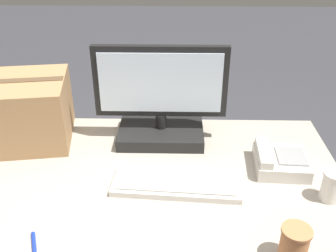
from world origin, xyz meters
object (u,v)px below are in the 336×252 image
at_px(pen_marker, 35,251).
at_px(paper_cup_right, 332,186).
at_px(paper_cup_left, 294,244).
at_px(cardboard_box, 17,111).
at_px(monitor, 161,106).
at_px(keyboard, 176,184).
at_px(desk_phone, 279,161).

bearing_deg(pen_marker, paper_cup_right, 84.27).
height_order(paper_cup_left, cardboard_box, cardboard_box).
distance_m(monitor, keyboard, 0.36).
relative_size(keyboard, desk_phone, 2.22).
bearing_deg(desk_phone, paper_cup_right, -50.12).
xyz_separation_m(monitor, cardboard_box, (-0.58, -0.02, -0.02)).
xyz_separation_m(paper_cup_left, cardboard_box, (-0.97, 0.62, 0.07)).
distance_m(keyboard, paper_cup_left, 0.45).
height_order(paper_cup_right, cardboard_box, cardboard_box).
bearing_deg(paper_cup_right, keyboard, 174.07).
bearing_deg(keyboard, paper_cup_left, -40.00).
distance_m(desk_phone, pen_marker, 0.89).
distance_m(cardboard_box, pen_marker, 0.67).
xyz_separation_m(paper_cup_right, cardboard_box, (-1.16, 0.36, 0.08)).
relative_size(keyboard, pen_marker, 3.17).
distance_m(paper_cup_left, pen_marker, 0.72).
relative_size(desk_phone, paper_cup_left, 1.86).
height_order(desk_phone, paper_cup_left, paper_cup_left).
bearing_deg(desk_phone, cardboard_box, 173.06).
bearing_deg(monitor, desk_phone, -25.07).
bearing_deg(pen_marker, desk_phone, 97.48).
height_order(cardboard_box, pen_marker, cardboard_box).
relative_size(desk_phone, cardboard_box, 0.45).
height_order(monitor, paper_cup_left, monitor).
height_order(desk_phone, paper_cup_right, paper_cup_right).
bearing_deg(monitor, keyboard, -78.80).
height_order(desk_phone, cardboard_box, cardboard_box).
bearing_deg(paper_cup_left, paper_cup_right, 53.61).
height_order(paper_cup_left, pen_marker, paper_cup_left).
height_order(paper_cup_right, pen_marker, paper_cup_right).
height_order(keyboard, cardboard_box, cardboard_box).
xyz_separation_m(monitor, keyboard, (0.07, -0.33, -0.13)).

